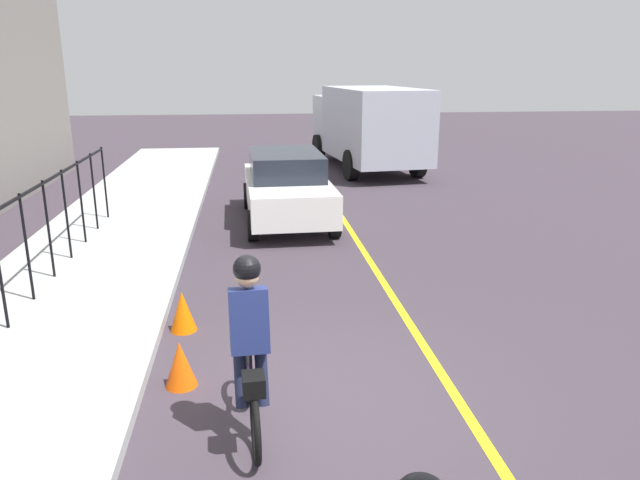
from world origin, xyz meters
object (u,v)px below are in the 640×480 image
traffic_cone_near (183,311)px  traffic_cone_far (180,364)px  parked_sedan_rear (287,186)px  box_truck_background (368,124)px  cyclist_lead (250,348)px

traffic_cone_near → traffic_cone_far: size_ratio=1.05×
traffic_cone_near → traffic_cone_far: bearing=-175.4°
parked_sedan_rear → box_truck_background: size_ratio=0.64×
box_truck_background → traffic_cone_far: box_truck_background is taller
parked_sedan_rear → traffic_cone_far: parked_sedan_rear is taller
box_truck_background → cyclist_lead: bearing=158.0°
traffic_cone_far → traffic_cone_near: bearing=4.6°
cyclist_lead → parked_sedan_rear: 8.42m
cyclist_lead → parked_sedan_rear: cyclist_lead is taller
box_truck_background → traffic_cone_near: box_truck_background is taller
parked_sedan_rear → traffic_cone_near: 6.17m
traffic_cone_far → parked_sedan_rear: bearing=-12.9°
cyclist_lead → parked_sedan_rear: (8.37, -0.89, -0.09)m
cyclist_lead → box_truck_background: bearing=-19.0°
cyclist_lead → traffic_cone_near: bearing=16.2°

